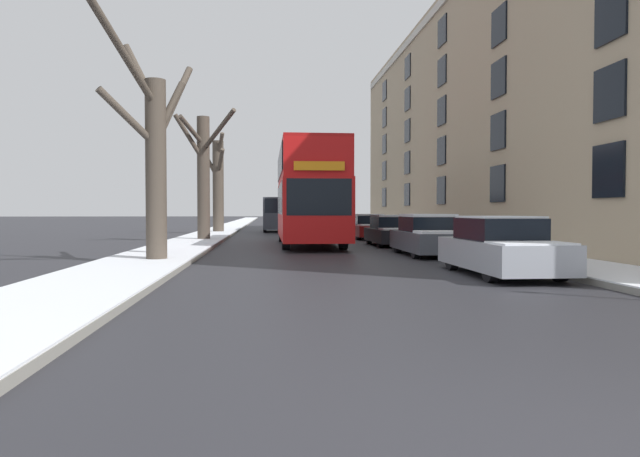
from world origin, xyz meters
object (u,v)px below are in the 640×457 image
Objects in this scene: bare_tree_left_1 at (203,174)px; parked_car_1 at (429,236)px; pedestrian_left_sidewalk at (157,227)px; oncoming_van at (278,213)px; bare_tree_left_0 at (154,154)px; parked_car_0 at (501,248)px; parked_car_2 at (393,231)px; bare_tree_left_2 at (218,184)px; parked_car_3 at (368,227)px; double_decker_bus at (309,190)px.

bare_tree_left_1 is 1.47× the size of parked_car_1.
pedestrian_left_sidewalk is (-9.06, 0.01, 0.34)m from parked_car_1.
oncoming_van is at bearing 101.74° from parked_car_1.
oncoming_van is 2.92× the size of pedestrian_left_sidewalk.
bare_tree_left_0 reaches higher than parked_car_1.
parked_car_0 is 6.03m from parked_car_1.
parked_car_0 is 1.01× the size of parked_car_2.
oncoming_van reaches higher than pedestrian_left_sidewalk.
bare_tree_left_2 reaches higher than parked_car_0.
parked_car_3 is (-0.00, 11.82, -0.03)m from parked_car_1.
parked_car_0 is at bearing -60.47° from bare_tree_left_1.
bare_tree_left_0 is 16.91m from parked_car_3.
double_decker_bus is (5.00, 8.70, -0.68)m from bare_tree_left_0.
parked_car_0 is 29.28m from oncoming_van.
bare_tree_left_0 is 1.55× the size of parked_car_0.
bare_tree_left_0 is at bearing -119.90° from double_decker_bus.
parked_car_1 is at bearing 90.00° from parked_car_0.
parked_car_1 reaches higher than parked_car_0.
bare_tree_left_2 is 3.66× the size of pedestrian_left_sidewalk.
parked_car_1 is (8.63, 2.50, -2.45)m from bare_tree_left_0.
parked_car_2 is 17.98m from oncoming_van.
double_decker_bus is 2.38× the size of parked_car_1.
oncoming_van is at bearing 105.34° from parked_car_2.
pedestrian_left_sidewalk reaches higher than parked_car_1.
pedestrian_left_sidewalk reaches higher than parked_car_2.
bare_tree_left_1 is 1.17× the size of oncoming_van.
double_decker_bus is 2.18× the size of parked_car_3.
parked_car_3 is 14.89m from pedestrian_left_sidewalk.
parked_car_2 is at bearing -57.85° from bare_tree_left_2.
pedestrian_left_sidewalk is (-9.06, -11.81, 0.37)m from parked_car_3.
pedestrian_left_sidewalk is at bearing -131.28° from double_decker_bus.
bare_tree_left_2 reaches higher than bare_tree_left_0.
double_decker_bus is at bearing 120.39° from parked_car_1.
bare_tree_left_0 is 3.31m from pedestrian_left_sidewalk.
bare_tree_left_1 is at bearing 149.55° from double_decker_bus.
bare_tree_left_0 is 25.72m from oncoming_van.
pedestrian_left_sidewalk is (-0.29, -19.47, -2.32)m from bare_tree_left_2.
bare_tree_left_0 is at bearing 134.15° from pedestrian_left_sidewalk.
bare_tree_left_2 is 11.95m from parked_car_3.
bare_tree_left_0 reaches higher than parked_car_2.
bare_tree_left_0 is 11.60m from bare_tree_left_1.
bare_tree_left_0 reaches higher than parked_car_0.
parked_car_0 is 10.89m from pedestrian_left_sidewalk.
bare_tree_left_0 is 3.60× the size of pedestrian_left_sidewalk.
bare_tree_left_2 is 5.61m from oncoming_van.
oncoming_van reaches higher than parked_car_0.
parked_car_0 is at bearing -71.03° from bare_tree_left_2.
parked_car_2 is 0.91× the size of parked_car_3.
bare_tree_left_2 is (-0.20, 10.39, -0.00)m from bare_tree_left_1.
pedestrian_left_sidewalk is (-5.43, -6.18, -1.43)m from double_decker_bus.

